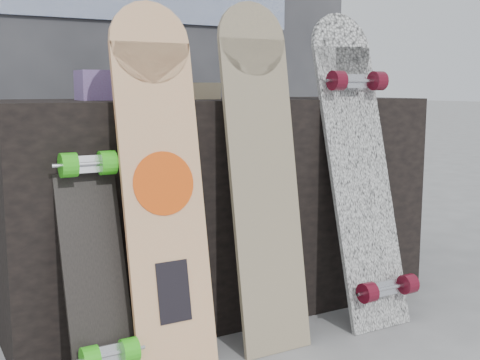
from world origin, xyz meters
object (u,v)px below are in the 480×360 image
vendor_table (214,204)px  longboard_celtic (263,165)px  longboard_cascadia (360,162)px  skateboard_dark (93,242)px  longboard_geisha (162,178)px

vendor_table → longboard_celtic: bearing=-93.6°
vendor_table → longboard_celtic: 0.44m
longboard_cascadia → vendor_table: bearing=136.9°
vendor_table → skateboard_dark: size_ratio=2.00×
vendor_table → longboard_geisha: size_ratio=1.46×
vendor_table → longboard_celtic: size_ratio=1.43×
longboard_cascadia → skateboard_dark: bearing=179.8°
longboard_geisha → longboard_celtic: 0.35m
longboard_celtic → skateboard_dark: (-0.55, 0.03, -0.19)m
skateboard_dark → longboard_geisha: bearing=-9.5°
longboard_celtic → vendor_table: bearing=86.4°
vendor_table → skateboard_dark: same height
longboard_cascadia → longboard_geisha: bearing=-177.8°
longboard_geisha → longboard_cascadia: size_ratio=0.98×
vendor_table → longboard_geisha: bearing=-133.0°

